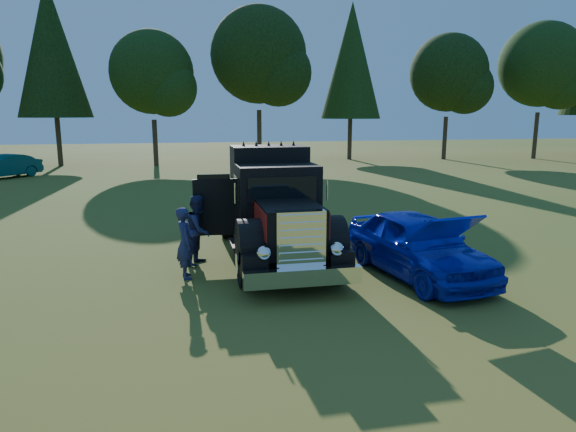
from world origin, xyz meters
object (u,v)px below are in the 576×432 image
Objects in this scene: diamond_t_truck at (274,213)px; spectator_far at (199,230)px; hotrod_coupe at (418,245)px; spectator_near at (185,243)px; distant_teal_car at (4,166)px.

diamond_t_truck is 3.93× the size of spectator_far.
hotrod_coupe is at bearing -34.24° from diamond_t_truck.
diamond_t_truck is 2.66m from spectator_near.
distant_teal_car is (-10.63, 21.92, -0.15)m from spectator_near.
diamond_t_truck is at bearing -72.26° from spectator_near.
hotrod_coupe is (3.13, -2.13, -0.50)m from diamond_t_truck.
spectator_far is at bearing -26.28° from spectator_near.
distant_teal_car is (-11.01, 20.78, -0.20)m from spectator_far.
spectator_far is (-5.12, 2.12, 0.13)m from hotrod_coupe.
diamond_t_truck is 1.66× the size of distant_teal_car.
diamond_t_truck reaches higher than spectator_far.
spectator_near is 24.37m from distant_teal_car.
spectator_far reaches higher than spectator_near.
spectator_near is at bearing -23.92° from distant_teal_car.
diamond_t_truck is at bearing -17.76° from distant_teal_car.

